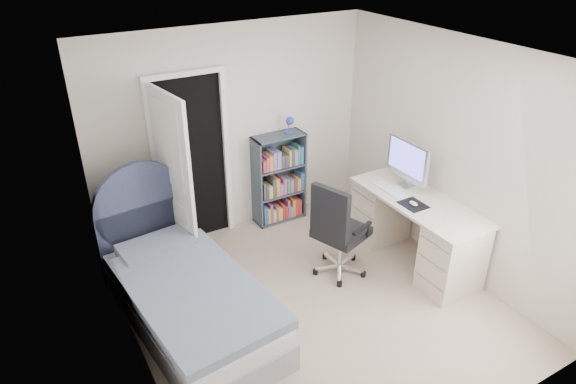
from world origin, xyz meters
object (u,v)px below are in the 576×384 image
bed (186,295)px  office_chair (337,227)px  nightstand (152,232)px  bookcase (280,181)px  floor_lamp (188,213)px  desk (415,227)px

bed → office_chair: (1.64, -0.12, 0.31)m
bed → office_chair: 1.67m
office_chair → nightstand: bearing=142.3°
bookcase → office_chair: bearing=-93.1°
floor_lamp → bookcase: bearing=6.8°
nightstand → office_chair: office_chair is taller
bed → office_chair: size_ratio=2.01×
nightstand → floor_lamp: size_ratio=0.45×
bookcase → desk: 1.78m
floor_lamp → office_chair: (1.21, -1.20, 0.09)m
bed → desk: desk is taller
nightstand → floor_lamp: (0.41, -0.05, 0.15)m
floor_lamp → bookcase: bookcase is taller
bed → desk: size_ratio=1.38×
bed → floor_lamp: bed is taller
bed → nightstand: 1.13m
bed → nightstand: bearing=89.0°
bed → bookcase: size_ratio=1.63×
bookcase → desk: size_ratio=0.85×
nightstand → desk: 2.93m
nightstand → office_chair: 2.06m
office_chair → desk: bearing=-12.7°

